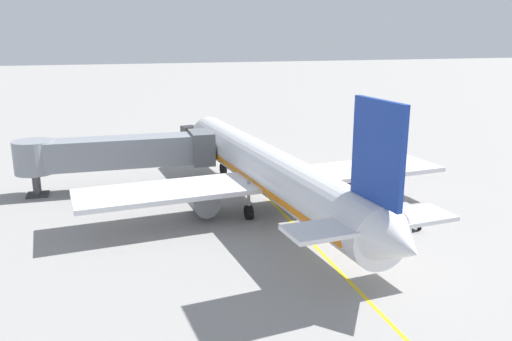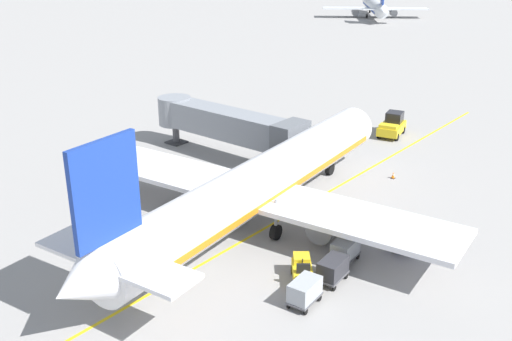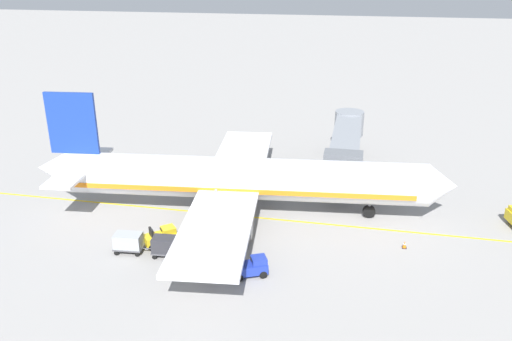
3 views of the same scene
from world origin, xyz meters
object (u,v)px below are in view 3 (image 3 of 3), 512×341
at_px(safety_cone_nose_left, 405,245).
at_px(baggage_cart_second_in_train, 166,245).
at_px(baggage_tug_lead, 161,237).
at_px(ground_crew_wing_walker, 236,231).
at_px(baggage_tug_trailing, 251,267).
at_px(baggage_cart_third_in_train, 128,241).
at_px(jet_bridge, 346,142).
at_px(parked_airliner, 240,179).
at_px(baggage_cart_front, 202,244).

bearing_deg(safety_cone_nose_left, baggage_cart_second_in_train, -74.47).
distance_m(baggage_tug_lead, safety_cone_nose_left, 19.24).
bearing_deg(ground_crew_wing_walker, baggage_tug_trailing, 26.04).
xyz_separation_m(ground_crew_wing_walker, safety_cone_nose_left, (-1.68, 13.27, -0.66)).
distance_m(baggage_tug_trailing, baggage_cart_third_in_train, 10.02).
distance_m(baggage_cart_second_in_train, safety_cone_nose_left, 18.57).
distance_m(baggage_cart_second_in_train, baggage_cart_third_in_train, 3.09).
bearing_deg(ground_crew_wing_walker, baggage_cart_third_in_train, -66.56).
distance_m(jet_bridge, baggage_cart_third_in_train, 25.56).
bearing_deg(safety_cone_nose_left, parked_airliner, -104.32).
height_order(baggage_cart_third_in_train, ground_crew_wing_walker, ground_crew_wing_walker).
xyz_separation_m(baggage_tug_lead, safety_cone_nose_left, (-3.41, 18.93, -0.42)).
distance_m(jet_bridge, baggage_cart_second_in_train, 23.75).
xyz_separation_m(baggage_cart_front, ground_crew_wing_walker, (-2.61, 2.01, 0.00)).
relative_size(baggage_cart_third_in_train, safety_cone_nose_left, 5.00).
relative_size(baggage_tug_lead, safety_cone_nose_left, 4.56).
relative_size(baggage_cart_front, baggage_cart_second_in_train, 1.00).
bearing_deg(ground_crew_wing_walker, jet_bridge, 154.84).
distance_m(parked_airliner, baggage_tug_trailing, 10.68).
height_order(jet_bridge, safety_cone_nose_left, jet_bridge).
distance_m(ground_crew_wing_walker, safety_cone_nose_left, 13.40).
bearing_deg(baggage_cart_second_in_train, baggage_cart_front, 104.58).
xyz_separation_m(jet_bridge, baggage_cart_front, (19.38, -9.88, -2.51)).
distance_m(jet_bridge, baggage_tug_trailing, 22.25).
bearing_deg(baggage_tug_trailing, baggage_cart_second_in_train, -100.72).
relative_size(baggage_cart_second_in_train, safety_cone_nose_left, 5.00).
relative_size(baggage_cart_second_in_train, baggage_cart_third_in_train, 1.00).
height_order(parked_airliner, baggage_tug_lead, parked_airliner).
xyz_separation_m(baggage_tug_lead, baggage_cart_third_in_train, (1.61, -2.05, 0.24)).
height_order(baggage_tug_trailing, baggage_cart_second_in_train, baggage_tug_trailing).
height_order(baggage_tug_trailing, baggage_cart_front, baggage_tug_trailing).
bearing_deg(baggage_cart_front, baggage_tug_trailing, 65.09).
distance_m(baggage_tug_lead, baggage_tug_trailing, 8.39).
bearing_deg(parked_airliner, ground_crew_wing_walker, 9.84).
bearing_deg(baggage_cart_third_in_train, safety_cone_nose_left, 103.47).
bearing_deg(safety_cone_nose_left, jet_bridge, -160.30).
bearing_deg(baggage_cart_third_in_train, baggage_cart_second_in_train, 90.98).
height_order(baggage_cart_front, baggage_cart_second_in_train, same).
height_order(baggage_cart_second_in_train, ground_crew_wing_walker, ground_crew_wing_walker).
relative_size(baggage_tug_lead, baggage_cart_front, 0.91).
relative_size(jet_bridge, baggage_cart_front, 5.88).
bearing_deg(baggage_tug_lead, parked_airliner, 146.07).
bearing_deg(baggage_cart_third_in_train, baggage_cart_front, 97.30).
bearing_deg(parked_airliner, baggage_tug_lead, -33.93).
xyz_separation_m(baggage_tug_lead, baggage_cart_front, (0.88, 3.64, 0.24)).
bearing_deg(baggage_tug_lead, baggage_cart_front, 76.37).
bearing_deg(jet_bridge, baggage_tug_lead, -36.19).
bearing_deg(safety_cone_nose_left, ground_crew_wing_walker, -82.77).
xyz_separation_m(baggage_cart_second_in_train, safety_cone_nose_left, (-4.97, 17.88, -0.66)).
bearing_deg(parked_airliner, baggage_cart_front, -7.82).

